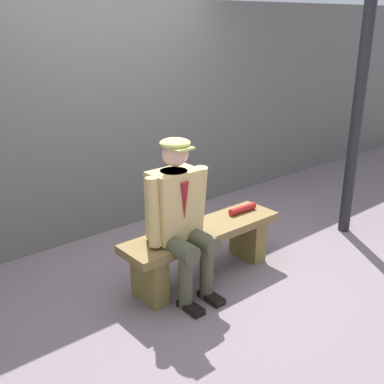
# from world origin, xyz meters

# --- Properties ---
(ground_plane) EXTENTS (30.00, 30.00, 0.00)m
(ground_plane) POSITION_xyz_m (0.00, 0.00, 0.00)
(ground_plane) COLOR slate
(bench) EXTENTS (1.49, 0.40, 0.47)m
(bench) POSITION_xyz_m (0.00, 0.00, 0.32)
(bench) COLOR brown
(bench) RESTS_ON ground
(seated_man) EXTENTS (0.56, 0.57, 1.29)m
(seated_man) POSITION_xyz_m (0.30, 0.07, 0.70)
(seated_man) COLOR tan
(seated_man) RESTS_ON ground
(rolled_magazine) EXTENTS (0.29, 0.07, 0.06)m
(rolled_magazine) POSITION_xyz_m (-0.50, -0.03, 0.50)
(rolled_magazine) COLOR #B21E1E
(rolled_magazine) RESTS_ON bench
(stadium_wall) EXTENTS (12.00, 0.24, 2.31)m
(stadium_wall) POSITION_xyz_m (0.00, -1.48, 1.16)
(stadium_wall) COLOR #5F5F5A
(stadium_wall) RESTS_ON ground
(lamp_post) EXTENTS (0.24, 0.24, 3.03)m
(lamp_post) POSITION_xyz_m (-1.79, 0.24, 1.82)
(lamp_post) COLOR black
(lamp_post) RESTS_ON ground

